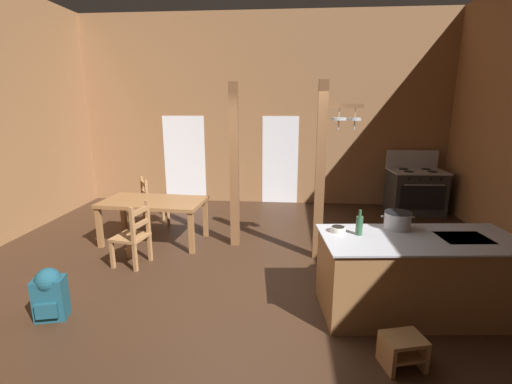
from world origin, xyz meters
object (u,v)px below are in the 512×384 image
Objects in this scene: dining_table at (153,205)px; mixing_bowl_on_counter at (338,229)px; ladderback_chair_by_post at (153,203)px; stove_range at (415,191)px; backpack at (50,292)px; step_stool at (403,349)px; stockpot_on_counter at (398,220)px; kitchen_island at (417,275)px; ladderback_chair_near_window at (133,236)px; bottle_tall_on_counter at (359,225)px.

mixing_bowl_on_counter is (2.84, -1.75, 0.28)m from dining_table.
stove_range is at bearing 13.77° from ladderback_chair_by_post.
dining_table reaches higher than backpack.
stockpot_on_counter is at bearing 79.48° from step_stool.
kitchen_island is 5.92× the size of stockpot_on_counter.
stockpot_on_counter reaches higher than kitchen_island.
ladderback_chair_near_window is 1.00× the size of ladderback_chair_by_post.
mixing_bowl_on_counter is at bearing -31.69° from dining_table.
ladderback_chair_by_post is (-5.41, -1.33, -0.03)m from stove_range.
stove_range is 7.05m from backpack.
dining_table is (-5.06, -2.20, 0.17)m from stove_range.
mixing_bowl_on_counter is at bearing -39.38° from ladderback_chair_by_post.
stove_range is 5.58m from ladderback_chair_by_post.
ladderback_chair_near_window is 5.35× the size of mixing_bowl_on_counter.
mixing_bowl_on_counter reaches higher than dining_table.
mixing_bowl_on_counter is (2.81, -0.82, 0.48)m from ladderback_chair_near_window.
stove_range reaches higher than step_stool.
ladderback_chair_near_window is (-3.70, 0.93, 0.00)m from kitchen_island.
kitchen_island is at bearing -26.55° from dining_table.
ladderback_chair_near_window is at bearing -77.96° from ladderback_chair_by_post.
dining_table is at bearing 155.97° from stockpot_on_counter.
ladderback_chair_near_window is at bearing -148.09° from stove_range.
stove_range is at bearing 63.62° from bottle_tall_on_counter.
dining_table is at bearing 148.31° from mixing_bowl_on_counter.
dining_table is at bearing 139.90° from step_stool.
mixing_bowl_on_counter is at bearing 10.59° from backpack.
ladderback_chair_by_post is at bearing 140.62° from mixing_bowl_on_counter.
stove_range is 5.93m from ladderback_chair_near_window.
ladderback_chair_near_window reaches higher than dining_table.
backpack is at bearing 172.96° from step_stool.
backpack is (-0.36, -1.41, -0.14)m from ladderback_chair_near_window.
ladderback_chair_by_post is 2.51× the size of stockpot_on_counter.
mixing_bowl_on_counter is at bearing -166.34° from stockpot_on_counter.
bottle_tall_on_counter is at bearing -116.38° from stove_range.
kitchen_island is at bearing -3.38° from bottle_tall_on_counter.
ladderback_chair_near_window is at bearing 163.65° from bottle_tall_on_counter.
dining_table is 4.64× the size of stockpot_on_counter.
stockpot_on_counter reaches higher than dining_table.
step_stool is 0.70× the size of backpack.
backpack is (-3.65, 0.45, 0.14)m from step_stool.
ladderback_chair_near_window is 2.51× the size of stockpot_on_counter.
dining_table is at bearing 149.21° from bottle_tall_on_counter.
backpack is at bearing -89.54° from ladderback_chair_by_post.
dining_table is 9.91× the size of mixing_bowl_on_counter.
stove_range is at bearing 23.47° from dining_table.
stockpot_on_counter is (3.91, -2.45, 0.55)m from ladderback_chair_by_post.
stockpot_on_counter is (3.52, -0.65, 0.55)m from ladderback_chair_near_window.
backpack is at bearing -139.86° from stove_range.
ladderback_chair_by_post is (-4.09, 2.74, 0.00)m from kitchen_island.
stockpot_on_counter reaches higher than mixing_bowl_on_counter.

